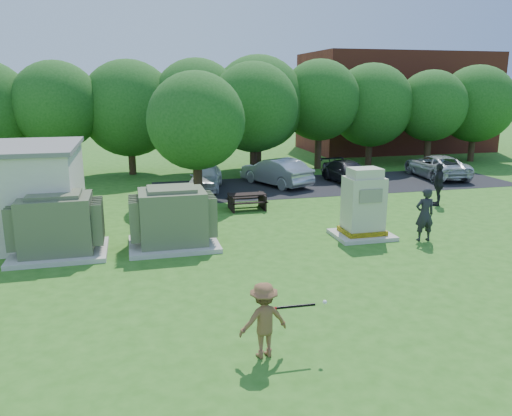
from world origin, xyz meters
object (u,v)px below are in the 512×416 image
object	(u,v)px
person_walking_right	(438,184)
car_silver_b	(436,166)
generator_cabinet	(363,207)
transformer_right	(173,219)
car_white	(206,177)
car_dark	(348,172)
person_by_generator	(425,215)
car_silver_a	(276,172)
picnic_table	(247,200)
transformer_left	(57,226)
batter	(264,320)

from	to	relation	value
person_walking_right	car_silver_b	bearing A→B (deg)	179.57
generator_cabinet	transformer_right	bearing A→B (deg)	174.99
car_white	person_walking_right	bearing A→B (deg)	-18.38
car_dark	person_walking_right	bearing A→B (deg)	-80.09
person_by_generator	car_white	distance (m)	12.54
generator_cabinet	car_white	bearing A→B (deg)	113.00
generator_cabinet	car_silver_a	size ratio (longest dim) A/B	0.55
car_silver_a	transformer_right	bearing A→B (deg)	31.80
picnic_table	transformer_left	bearing A→B (deg)	-148.50
batter	person_walking_right	bearing A→B (deg)	-144.17
person_by_generator	car_silver_b	bearing A→B (deg)	-121.51
batter	person_walking_right	size ratio (longest dim) A/B	0.80
person_walking_right	car_silver_b	size ratio (longest dim) A/B	0.40
batter	generator_cabinet	bearing A→B (deg)	-136.56
car_white	car_dark	bearing A→B (deg)	12.42
transformer_left	car_white	distance (m)	11.27
picnic_table	car_white	world-z (taller)	car_white
transformer_right	batter	xyz separation A→B (m)	(1.14, -7.70, -0.18)
person_walking_right	car_white	bearing A→B (deg)	-90.12
person_by_generator	batter	bearing A→B (deg)	42.95
car_white	picnic_table	bearing A→B (deg)	-63.05
car_silver_a	car_silver_b	bearing A→B (deg)	155.46
transformer_left	person_walking_right	xyz separation A→B (m)	(16.04, 3.11, 0.02)
transformer_right	car_dark	xyz separation A→B (m)	(10.62, 9.12, -0.36)
picnic_table	person_walking_right	xyz separation A→B (m)	(8.69, -1.39, 0.54)
transformer_right	car_white	distance (m)	9.72
car_dark	transformer_left	bearing A→B (deg)	-153.55
transformer_right	car_silver_a	distance (m)	11.52
batter	picnic_table	bearing A→B (deg)	-109.76
transformer_right	car_white	size ratio (longest dim) A/B	0.78
batter	person_walking_right	xyz separation A→B (m)	(11.19, 10.81, 0.19)
car_silver_b	car_white	bearing A→B (deg)	5.13
transformer_left	car_dark	xyz separation A→B (m)	(14.32, 9.12, -0.36)
picnic_table	batter	distance (m)	12.46
transformer_left	transformer_right	world-z (taller)	same
car_white	car_silver_b	bearing A→B (deg)	14.52
transformer_left	transformer_right	distance (m)	3.70
transformer_right	picnic_table	world-z (taller)	transformer_right
generator_cabinet	person_walking_right	xyz separation A→B (m)	(5.56, 3.70, -0.13)
person_by_generator	car_silver_a	distance (m)	11.31
person_walking_right	car_silver_b	world-z (taller)	person_walking_right
car_white	transformer_right	bearing A→B (deg)	-90.93
person_by_generator	person_walking_right	bearing A→B (deg)	-124.44
car_dark	batter	bearing A→B (deg)	-125.44
person_by_generator	car_white	size ratio (longest dim) A/B	0.50
batter	car_dark	size ratio (longest dim) A/B	0.38
generator_cabinet	picnic_table	world-z (taller)	generator_cabinet
generator_cabinet	picnic_table	distance (m)	6.02
car_silver_b	batter	bearing A→B (deg)	53.11
transformer_right	car_silver_a	size ratio (longest dim) A/B	0.65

